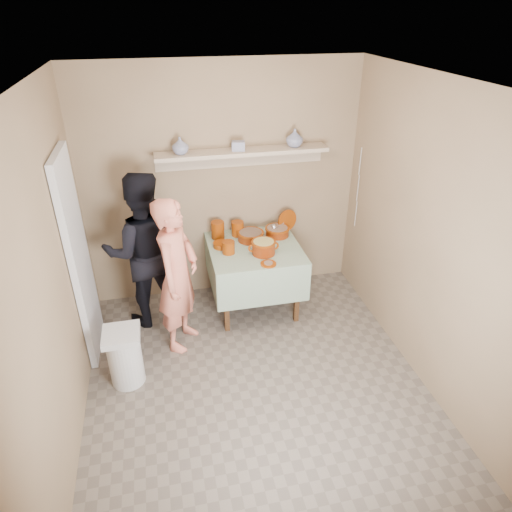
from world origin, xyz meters
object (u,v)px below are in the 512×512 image
object	(u,v)px
person_helper	(144,251)
person_cook	(178,276)
trash_bin	(125,357)
cazuela_rice	(264,246)
serving_table	(254,256)

from	to	relation	value
person_helper	person_cook	bearing A→B (deg)	118.85
person_cook	trash_bin	size ratio (longest dim) A/B	2.81
cazuela_rice	person_cook	bearing A→B (deg)	-162.45
person_helper	serving_table	bearing A→B (deg)	175.19
trash_bin	cazuela_rice	bearing A→B (deg)	27.24
person_helper	trash_bin	size ratio (longest dim) A/B	2.99
serving_table	cazuela_rice	size ratio (longest dim) A/B	2.95
person_helper	trash_bin	bearing A→B (deg)	72.10
person_helper	cazuela_rice	bearing A→B (deg)	167.31
serving_table	trash_bin	size ratio (longest dim) A/B	1.74
person_cook	serving_table	size ratio (longest dim) A/B	1.62
person_cook	person_helper	world-z (taller)	person_helper
person_cook	cazuela_rice	xyz separation A→B (m)	(0.91, 0.29, 0.06)
cazuela_rice	trash_bin	world-z (taller)	cazuela_rice
person_cook	serving_table	xyz separation A→B (m)	(0.85, 0.46, -0.14)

